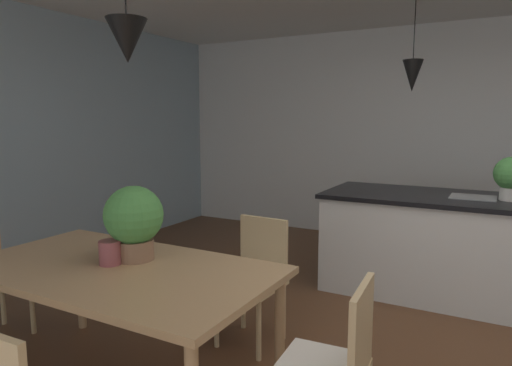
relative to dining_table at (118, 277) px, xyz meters
The scene contains 10 objects.
wall_back_kitchen 4.55m from the dining_table, 68.44° to the left, with size 10.00×0.12×2.70m, color white.
window_wall_left_glazing 2.67m from the dining_table, 158.94° to the left, with size 0.06×8.40×2.70m, color #9EB7C6.
dining_table is the anchor object (origin of this frame).
chair_far_right 0.98m from the dining_table, 64.64° to the left, with size 0.42×0.42×0.87m.
kitchen_island 2.91m from the dining_table, 56.80° to the left, with size 2.30×0.96×0.91m.
pendant_over_table 1.31m from the dining_table, ahead, with size 0.21×0.21×0.84m.
pendant_over_island_main 2.97m from the dining_table, 64.85° to the left, with size 0.18×0.18×0.90m.
potted_plant_on_island 3.15m from the dining_table, 51.10° to the left, with size 0.28×0.28×0.36m.
potted_plant_on_table 0.34m from the dining_table, 91.93° to the left, with size 0.35×0.35×0.44m.
vase_on_dining_table 0.15m from the dining_table, behind, with size 0.13×0.13×0.14m.
Camera 1 is at (0.24, -2.74, 1.57)m, focal length 31.89 mm.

